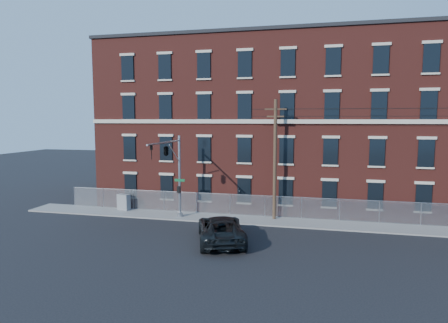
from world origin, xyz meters
name	(u,v)px	position (x,y,z in m)	size (l,w,h in m)	color
ground	(238,238)	(0.00, 0.00, 0.00)	(140.00, 140.00, 0.00)	black
sidewalk	(403,229)	(12.00, 5.00, 0.06)	(65.00, 3.00, 0.12)	gray
mill_building	(387,123)	(12.00, 13.93, 8.15)	(55.30, 14.32, 16.30)	maroon
chain_link_fence	(400,212)	(12.00, 6.30, 1.06)	(59.06, 0.06, 1.85)	#A5A8AD
traffic_signal_mast	(169,159)	(-6.00, 2.18, 5.39)	(0.90, 6.75, 7.00)	#9EA0A5
utility_pole_near	(275,157)	(2.00, 5.60, 5.34)	(1.80, 0.28, 10.00)	#4F3A27
pickup_truck	(221,229)	(-1.00, -1.09, 0.91)	(3.01, 6.52, 1.81)	black
utility_cabinet	(124,202)	(-11.94, 5.70, 0.85)	(1.17, 0.58, 1.46)	slate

